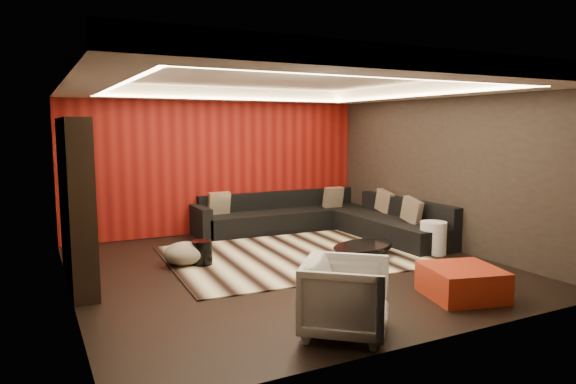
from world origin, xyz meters
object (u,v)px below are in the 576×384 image
drum_stool (202,253)px  sectional_sofa (324,220)px  armchair (346,297)px  white_side_table (433,238)px  orange_ottoman (462,282)px  coffee_table (363,251)px

drum_stool → sectional_sofa: sectional_sofa is taller
drum_stool → armchair: size_ratio=0.43×
armchair → sectional_sofa: bearing=12.0°
white_side_table → sectional_sofa: bearing=109.0°
orange_ottoman → armchair: 1.94m
drum_stool → sectional_sofa: 3.09m
orange_ottoman → sectional_sofa: bearing=83.8°
drum_stool → orange_ottoman: 3.73m
drum_stool → orange_ottoman: drum_stool is taller
sectional_sofa → coffee_table: bearing=-102.7°
sectional_sofa → armchair: bearing=-118.4°
white_side_table → sectional_sofa: 2.35m
drum_stool → orange_ottoman: bearing=-49.8°
white_side_table → drum_stool: bearing=164.1°
white_side_table → orange_ottoman: size_ratio=0.63×
coffee_table → drum_stool: bearing=162.3°
coffee_table → white_side_table: 1.24m
orange_ottoman → sectional_sofa: sectional_sofa is taller
coffee_table → armchair: bearing=-128.7°
coffee_table → orange_ottoman: 2.08m
armchair → orange_ottoman: bearing=-40.6°
drum_stool → white_side_table: 3.76m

